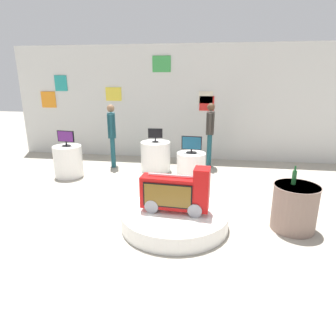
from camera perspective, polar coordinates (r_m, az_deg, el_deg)
The scene contains 14 objects.
ground_plane at distance 5.14m, azimuth -2.81°, elevation -10.18°, with size 30.00×30.00×0.00m, color #A8A091.
back_wall_display at distance 8.79m, azimuth 2.51°, elevation 12.43°, with size 10.12×0.13×3.26m.
main_display_pedestal at distance 4.92m, azimuth 1.29°, elevation -9.76°, with size 1.76×1.76×0.26m, color white.
novelty_firetruck_tv at distance 4.72m, azimuth 1.56°, elevation -4.99°, with size 1.11×0.41×0.77m.
display_pedestal_left_rear at distance 6.60m, azimuth 4.48°, elevation -0.31°, with size 0.64×0.64×0.77m, color white.
tv_on_left_rear at distance 6.44m, azimuth 4.60°, elevation 4.57°, with size 0.44×0.23×0.38m.
display_pedestal_center_rear at distance 7.64m, azimuth -18.80°, elevation 1.26°, with size 0.68×0.68×0.77m, color white.
tv_on_center_rear at distance 7.51m, azimuth -19.24°, elevation 5.58°, with size 0.44×0.21×0.37m.
display_pedestal_right_rear at distance 7.69m, azimuth -2.43°, elevation 2.28°, with size 0.77×0.77×0.77m, color white.
tv_on_right_rear at distance 7.56m, azimuth -2.49°, elevation 6.55°, with size 0.37×0.16×0.35m.
side_table_round at distance 5.13m, azimuth 23.35°, elevation -6.99°, with size 0.71×0.71×0.75m.
bottle_on_side_table at distance 5.00m, azimuth 23.31°, elevation -1.62°, with size 0.07×0.07×0.30m.
shopper_browsing_near_truck at distance 8.07m, azimuth -10.84°, elevation 7.07°, with size 0.31×0.54×1.69m.
shopper_browsing_rear at distance 7.96m, azimuth 8.17°, elevation 7.28°, with size 0.21×0.56×1.72m.
Camera 1 is at (0.93, -4.47, 2.36)m, focal length 31.39 mm.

